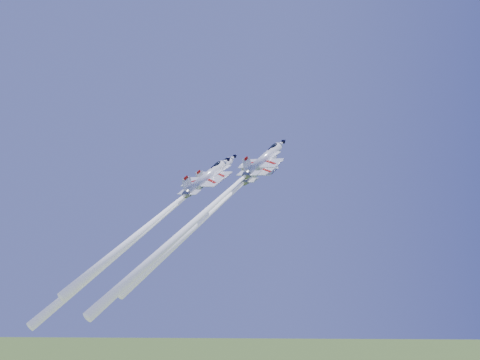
{
  "coord_description": "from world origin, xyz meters",
  "views": [
    {
      "loc": [
        2.33,
        -109.38,
        97.75
      ],
      "look_at": [
        0.0,
        0.0,
        103.68
      ],
      "focal_mm": 40.0,
      "sensor_mm": 36.0,
      "label": 1
    }
  ],
  "objects_px": {
    "jet_right": "(211,207)",
    "jet_lead": "(217,207)",
    "jet_left": "(157,221)",
    "jet_slot": "(163,213)"
  },
  "relations": [
    {
      "from": "jet_right",
      "to": "jet_slot",
      "type": "xyz_separation_m",
      "value": [
        -8.65,
        0.99,
        -1.1
      ]
    },
    {
      "from": "jet_left",
      "to": "jet_slot",
      "type": "height_order",
      "value": "jet_left"
    },
    {
      "from": "jet_left",
      "to": "jet_right",
      "type": "relative_size",
      "value": 1.0
    },
    {
      "from": "jet_right",
      "to": "jet_lead",
      "type": "bearing_deg",
      "value": 124.38
    },
    {
      "from": "jet_lead",
      "to": "jet_left",
      "type": "xyz_separation_m",
      "value": [
        -11.07,
        -2.67,
        -2.61
      ]
    },
    {
      "from": "jet_lead",
      "to": "jet_right",
      "type": "height_order",
      "value": "jet_right"
    },
    {
      "from": "jet_lead",
      "to": "jet_right",
      "type": "xyz_separation_m",
      "value": [
        -0.63,
        -7.85,
        -0.04
      ]
    },
    {
      "from": "jet_right",
      "to": "jet_slot",
      "type": "distance_m",
      "value": 8.78
    },
    {
      "from": "jet_lead",
      "to": "jet_left",
      "type": "distance_m",
      "value": 11.68
    },
    {
      "from": "jet_lead",
      "to": "jet_slot",
      "type": "xyz_separation_m",
      "value": [
        -9.28,
        -6.86,
        -1.14
      ]
    }
  ]
}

